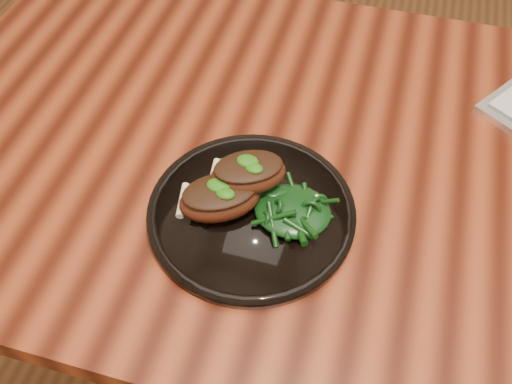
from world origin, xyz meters
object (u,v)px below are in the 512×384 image
lamb_chop_front (219,198)px  greens_heap (293,208)px  plate (251,212)px  desk (410,208)px

lamb_chop_front → greens_heap: (0.10, 0.02, -0.01)m
plate → lamb_chop_front: lamb_chop_front is taller
plate → lamb_chop_front: (-0.04, -0.01, 0.03)m
plate → desk: bearing=33.0°
desk → lamb_chop_front: 0.32m
desk → plate: bearing=-147.0°
lamb_chop_front → greens_heap: size_ratio=1.26×
desk → greens_heap: size_ratio=15.50×
desk → plate: plate is taller
desk → greens_heap: bearing=-139.9°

